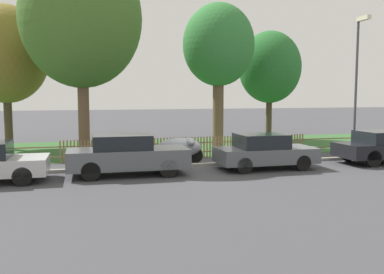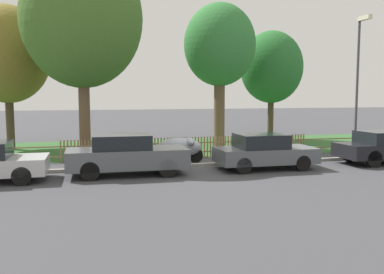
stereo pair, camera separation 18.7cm
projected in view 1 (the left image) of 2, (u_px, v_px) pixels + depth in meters
name	position (u px, v px, depth m)	size (l,w,h in m)	color
ground_plane	(205.00, 166.00, 16.86)	(120.00, 120.00, 0.00)	#424247
kerb_stone	(204.00, 165.00, 16.95)	(40.85, 0.20, 0.12)	#9E998E
grass_strip	(171.00, 147.00, 22.94)	(40.85, 8.12, 0.01)	#33602D
park_fence	(190.00, 148.00, 19.00)	(40.85, 0.05, 0.94)	olive
parked_car_navy_estate	(127.00, 155.00, 14.98)	(4.21, 1.74, 1.45)	#51565B
parked_car_red_compact	(264.00, 151.00, 16.28)	(3.76, 1.76, 1.34)	#51565B
covered_motorcycle	(180.00, 147.00, 17.61)	(2.02, 0.87, 1.06)	black
tree_nearest_kerb	(5.00, 54.00, 21.39)	(4.28, 4.28, 7.30)	#473828
tree_behind_motorcycle	(81.00, 19.00, 18.85)	(5.34, 5.34, 9.25)	brown
tree_mid_park	(219.00, 46.00, 22.71)	(3.82, 3.82, 7.65)	brown
tree_far_left	(270.00, 67.00, 25.77)	(3.75, 3.75, 6.61)	#473828
street_lamp	(358.00, 71.00, 18.94)	(0.20, 0.79, 6.20)	#47474C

